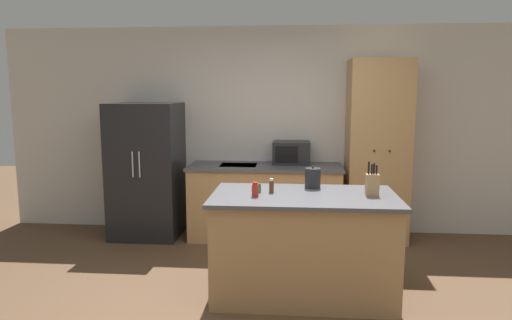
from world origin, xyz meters
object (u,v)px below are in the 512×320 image
Objects in this scene: refrigerator at (147,170)px; spice_bottle_amber_oil at (255,190)px; knife_block at (372,184)px; spice_bottle_short_red at (259,188)px; kettle at (313,178)px; microwave at (291,153)px; pantry_cabinet at (377,151)px; spice_bottle_tall_dark at (272,186)px.

refrigerator reaches higher than spice_bottle_amber_oil.
spice_bottle_short_red is (-0.97, 0.03, -0.06)m from knife_block.
knife_block is 2.33× the size of spice_bottle_amber_oil.
kettle is (1.99, -1.27, 0.17)m from refrigerator.
kettle reaches higher than spice_bottle_short_red.
knife_block is (0.70, -1.71, -0.04)m from microwave.
pantry_cabinet is at bearing 1.48° from refrigerator.
knife_block is 0.56m from kettle.
spice_bottle_amber_oil is 0.60× the size of kettle.
pantry_cabinet is at bearing 58.74° from kettle.
spice_bottle_tall_dark is at bearing 52.77° from spice_bottle_amber_oil.
pantry_cabinet reaches higher than microwave.
knife_block is 3.55× the size of spice_bottle_short_red.
knife_block is 0.98m from spice_bottle_short_red.
knife_block is at bearing -67.71° from microwave.
spice_bottle_amber_oil is (-0.29, -1.85, -0.08)m from microwave.
spice_bottle_short_red is (-1.29, -1.58, -0.14)m from pantry_cabinet.
microwave is 3.64× the size of spice_bottle_amber_oil.
microwave is at bearing 80.86° from spice_bottle_short_red.
spice_bottle_short_red is 0.54m from kettle.
pantry_cabinet is 26.41× the size of spice_bottle_short_red.
spice_bottle_tall_dark is 0.61× the size of kettle.
spice_bottle_short_red is at bearing -153.59° from kettle.
refrigerator is at bearing -178.52° from pantry_cabinet.
microwave is 1.46m from kettle.
microwave reaches higher than kettle.
refrigerator reaches higher than spice_bottle_tall_dark.
refrigerator reaches higher than kettle.
spice_bottle_amber_oil is (-0.02, -0.17, 0.02)m from spice_bottle_short_red.
spice_bottle_short_red is at bearing -99.14° from microwave.
spice_bottle_short_red is at bearing 83.18° from spice_bottle_amber_oil.
microwave is 1.87m from spice_bottle_amber_oil.
pantry_cabinet is at bearing 53.08° from spice_bottle_tall_dark.
spice_bottle_tall_dark is (-0.16, -1.68, -0.08)m from microwave.
pantry_cabinet is 1.03m from microwave.
spice_bottle_amber_oil is (-1.31, -1.75, -0.12)m from pantry_cabinet.
refrigerator is 2.14m from spice_bottle_short_red.
refrigerator is 2.37m from kettle.
refrigerator is 7.95× the size of kettle.
spice_bottle_short_red is at bearing -177.34° from spice_bottle_tall_dark.
spice_bottle_amber_oil is 0.64m from kettle.
refrigerator is at bearing 137.12° from spice_bottle_tall_dark.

